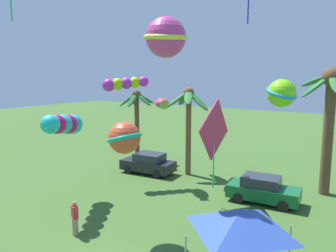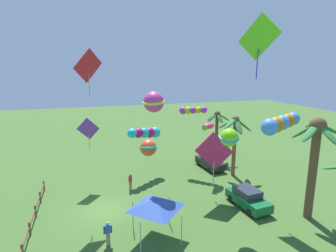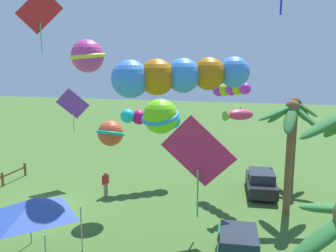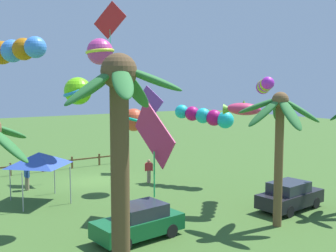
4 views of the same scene
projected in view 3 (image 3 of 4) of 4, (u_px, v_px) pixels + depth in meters
ground_plane at (42, 210)px, 19.48m from camera, size 120.00×120.00×0.00m
palm_tree_1 at (291, 129)px, 18.46m from camera, size 3.42×3.61×6.30m
palm_tree_3 at (295, 122)px, 23.33m from camera, size 2.91×2.98×5.97m
parked_car_0 at (238, 251)px, 13.86m from camera, size 4.04×2.04×1.51m
parked_car_1 at (261, 182)px, 21.96m from camera, size 4.04×2.06×1.51m
spectator_1 at (106, 184)px, 21.48m from camera, size 0.51×0.37×1.59m
festival_tent at (35, 207)px, 13.91m from camera, size 2.86×2.86×2.85m
kite_tube_0 at (230, 90)px, 21.75m from camera, size 2.28×2.49×0.98m
kite_diamond_1 at (39, 12)px, 19.31m from camera, size 1.49×2.17×3.62m
kite_diamond_2 at (73, 104)px, 23.69m from camera, size 1.00×2.06×3.11m
kite_ball_3 at (160, 116)px, 12.17m from camera, size 1.72×1.73×1.25m
kite_tube_4 at (176, 76)px, 8.48m from camera, size 1.86×3.26×1.01m
kite_ball_6 at (110, 133)px, 18.72m from camera, size 1.76×1.77×1.40m
kite_diamond_7 at (198, 153)px, 15.78m from camera, size 0.68×3.55×4.92m
kite_tube_8 at (153, 119)px, 23.28m from camera, size 2.60×3.71×1.49m
kite_ball_9 at (88, 56)px, 15.94m from camera, size 2.38×2.37×1.52m
kite_fish_10 at (239, 114)px, 19.38m from camera, size 1.85×1.94×0.82m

